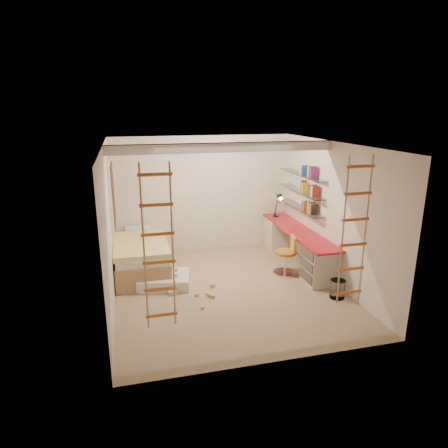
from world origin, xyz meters
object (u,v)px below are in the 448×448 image
object	(u,v)px
bed	(141,256)
swivel_chair	(286,260)
desk	(297,245)
play_platform	(162,277)

from	to	relation	value
bed	swivel_chair	size ratio (longest dim) A/B	2.53
desk	play_platform	world-z (taller)	desk
play_platform	desk	bearing A→B (deg)	7.47
swivel_chair	bed	bearing A→B (deg)	162.82
desk	bed	world-z (taller)	desk
desk	swivel_chair	size ratio (longest dim) A/B	3.54
swivel_chair	desk	bearing A→B (deg)	48.50
bed	play_platform	bearing A→B (deg)	-65.61
bed	play_platform	size ratio (longest dim) A/B	1.91
bed	desk	bearing A→B (deg)	-6.49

